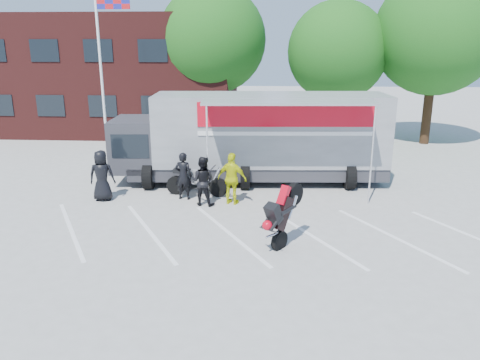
# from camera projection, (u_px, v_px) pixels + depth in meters

# --- Properties ---
(ground) EXTENTS (100.00, 100.00, 0.00)m
(ground) POSITION_uv_depth(u_px,v_px,m) (219.00, 247.00, 12.88)
(ground) COLOR #A9A9A3
(ground) RESTS_ON ground
(parking_bay_lines) EXTENTS (18.09, 13.33, 0.01)m
(parking_bay_lines) POSITION_uv_depth(u_px,v_px,m) (222.00, 233.00, 13.83)
(parking_bay_lines) COLOR white
(parking_bay_lines) RESTS_ON ground
(office_building) EXTENTS (18.00, 8.00, 7.00)m
(office_building) POSITION_uv_depth(u_px,v_px,m) (92.00, 74.00, 29.72)
(office_building) COLOR #4E1B19
(office_building) RESTS_ON ground
(flagpole) EXTENTS (1.61, 0.12, 8.00)m
(flagpole) POSITION_uv_depth(u_px,v_px,m) (105.00, 51.00, 21.40)
(flagpole) COLOR white
(flagpole) RESTS_ON ground
(tree_left) EXTENTS (6.12, 6.12, 8.64)m
(tree_left) POSITION_uv_depth(u_px,v_px,m) (212.00, 40.00, 26.74)
(tree_left) COLOR #382314
(tree_left) RESTS_ON ground
(tree_mid) EXTENTS (5.44, 5.44, 7.68)m
(tree_mid) POSITION_uv_depth(u_px,v_px,m) (338.00, 52.00, 25.55)
(tree_mid) COLOR #382314
(tree_mid) RESTS_ON ground
(tree_right) EXTENTS (6.46, 6.46, 9.12)m
(tree_right) POSITION_uv_depth(u_px,v_px,m) (436.00, 33.00, 24.51)
(tree_right) COLOR #382314
(tree_right) RESTS_ON ground
(transporter_truck) EXTENTS (11.31, 5.95, 3.50)m
(transporter_truck) POSITION_uv_depth(u_px,v_px,m) (257.00, 181.00, 19.04)
(transporter_truck) COLOR #909498
(transporter_truck) RESTS_ON ground
(parked_motorcycle) EXTENTS (2.43, 1.07, 1.23)m
(parked_motorcycle) POSITION_uv_depth(u_px,v_px,m) (197.00, 195.00, 17.25)
(parked_motorcycle) COLOR #B9B9BE
(parked_motorcycle) RESTS_ON ground
(stunt_bike_rider) EXTENTS (1.61, 1.78, 1.93)m
(stunt_bike_rider) POSITION_uv_depth(u_px,v_px,m) (291.00, 242.00, 13.21)
(stunt_bike_rider) COLOR black
(stunt_bike_rider) RESTS_ON ground
(spectator_leather_a) EXTENTS (0.94, 0.67, 1.82)m
(spectator_leather_a) POSITION_uv_depth(u_px,v_px,m) (102.00, 176.00, 16.50)
(spectator_leather_a) COLOR black
(spectator_leather_a) RESTS_ON ground
(spectator_leather_b) EXTENTS (0.68, 0.50, 1.72)m
(spectator_leather_b) POSITION_uv_depth(u_px,v_px,m) (183.00, 176.00, 16.63)
(spectator_leather_b) COLOR black
(spectator_leather_b) RESTS_ON ground
(spectator_leather_c) EXTENTS (0.94, 0.80, 1.71)m
(spectator_leather_c) POSITION_uv_depth(u_px,v_px,m) (203.00, 181.00, 16.03)
(spectator_leather_c) COLOR black
(spectator_leather_c) RESTS_ON ground
(spectator_hivis) EXTENTS (1.15, 0.76, 1.82)m
(spectator_hivis) POSITION_uv_depth(u_px,v_px,m) (232.00, 179.00, 16.10)
(spectator_hivis) COLOR #CED90B
(spectator_hivis) RESTS_ON ground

